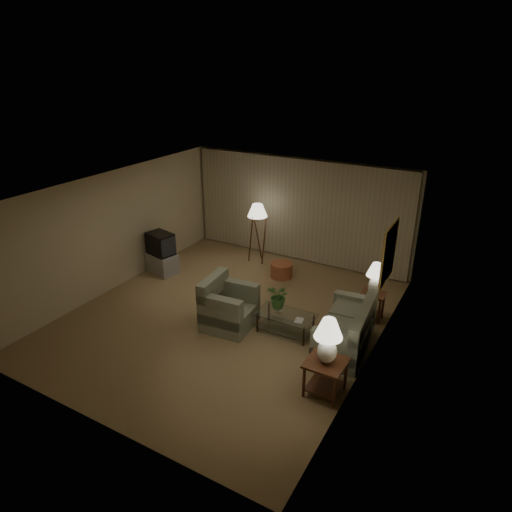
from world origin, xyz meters
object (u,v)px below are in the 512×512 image
(armchair, at_px, (229,308))
(crt_tv, at_px, (160,244))
(side_table_near, at_px, (325,371))
(table_lamp_far, at_px, (376,276))
(coffee_table, at_px, (285,320))
(sofa, at_px, (345,330))
(floor_lamp, at_px, (257,232))
(table_lamp_near, at_px, (328,337))
(side_table_far, at_px, (373,302))
(ottoman, at_px, (282,270))
(tv_cabinet, at_px, (162,263))
(vase, at_px, (279,309))

(armchair, height_order, crt_tv, crt_tv)
(side_table_near, xyz_separation_m, table_lamp_far, (-0.00, 2.60, 0.57))
(side_table_near, bearing_deg, coffee_table, 136.41)
(sofa, height_order, coffee_table, sofa)
(coffee_table, xyz_separation_m, floor_lamp, (-2.15, 2.71, 0.54))
(armchair, relative_size, coffee_table, 1.01)
(coffee_table, bearing_deg, table_lamp_near, -43.59)
(sofa, distance_m, side_table_far, 1.26)
(side_table_far, xyz_separation_m, ottoman, (-2.49, 0.84, -0.21))
(floor_lamp, distance_m, ottoman, 1.27)
(armchair, relative_size, table_lamp_far, 1.73)
(side_table_far, height_order, crt_tv, crt_tv)
(table_lamp_far, bearing_deg, floor_lamp, 158.56)
(side_table_near, height_order, side_table_far, same)
(coffee_table, bearing_deg, tv_cabinet, 166.23)
(armchair, xyz_separation_m, coffee_table, (1.09, 0.32, -0.13))
(crt_tv, distance_m, floor_lamp, 2.47)
(table_lamp_near, bearing_deg, table_lamp_far, 90.00)
(sofa, bearing_deg, armchair, -84.32)
(side_table_near, height_order, vase, side_table_near)
(crt_tv, height_order, vase, crt_tv)
(table_lamp_near, height_order, coffee_table, table_lamp_near)
(table_lamp_near, bearing_deg, vase, 139.49)
(floor_lamp, bearing_deg, side_table_far, -21.44)
(crt_tv, bearing_deg, table_lamp_far, 17.47)
(tv_cabinet, bearing_deg, sofa, 3.52)
(table_lamp_far, relative_size, coffee_table, 0.58)
(armchair, bearing_deg, ottoman, -3.05)
(crt_tv, bearing_deg, armchair, -11.27)
(coffee_table, relative_size, vase, 8.18)
(sofa, relative_size, side_table_near, 2.91)
(side_table_far, xyz_separation_m, floor_lamp, (-3.46, 1.36, 0.43))
(armchair, relative_size, side_table_near, 1.86)
(table_lamp_far, xyz_separation_m, tv_cabinet, (-5.20, -0.40, -0.74))
(crt_tv, bearing_deg, side_table_far, 17.47)
(armchair, relative_size, floor_lamp, 0.72)
(tv_cabinet, bearing_deg, floor_lamp, 58.34)
(side_table_near, relative_size, side_table_far, 1.01)
(side_table_far, distance_m, coffee_table, 1.89)
(coffee_table, height_order, tv_cabinet, tv_cabinet)
(floor_lamp, bearing_deg, sofa, -38.25)
(crt_tv, height_order, floor_lamp, floor_lamp)
(armchair, height_order, table_lamp_far, table_lamp_far)
(floor_lamp, bearing_deg, ottoman, -28.01)
(tv_cabinet, distance_m, vase, 3.86)
(vase, bearing_deg, coffee_table, 0.00)
(table_lamp_far, height_order, ottoman, table_lamp_far)
(side_table_near, bearing_deg, floor_lamp, 131.15)
(side_table_far, height_order, floor_lamp, floor_lamp)
(crt_tv, bearing_deg, sofa, 3.52)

